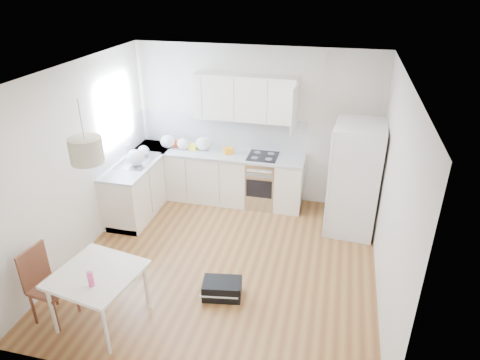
# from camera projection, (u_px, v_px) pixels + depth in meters

# --- Properties ---
(floor) EXTENTS (4.20, 4.20, 0.00)m
(floor) POSITION_uv_depth(u_px,v_px,m) (224.00, 262.00, 6.14)
(floor) COLOR brown
(floor) RESTS_ON ground
(ceiling) EXTENTS (4.20, 4.20, 0.00)m
(ceiling) POSITION_uv_depth(u_px,v_px,m) (221.00, 73.00, 4.94)
(ceiling) COLOR white
(ceiling) RESTS_ON wall_back
(wall_back) EXTENTS (4.20, 0.00, 4.20)m
(wall_back) POSITION_uv_depth(u_px,v_px,m) (255.00, 126.00, 7.37)
(wall_back) COLOR silver
(wall_back) RESTS_ON floor
(wall_left) EXTENTS (0.00, 4.20, 4.20)m
(wall_left) POSITION_uv_depth(u_px,v_px,m) (78.00, 162.00, 5.98)
(wall_left) COLOR silver
(wall_left) RESTS_ON floor
(wall_right) EXTENTS (0.00, 4.20, 4.20)m
(wall_right) POSITION_uv_depth(u_px,v_px,m) (392.00, 196.00, 5.11)
(wall_right) COLOR silver
(wall_right) RESTS_ON floor
(window_glassblock) EXTENTS (0.02, 1.00, 1.00)m
(window_glassblock) POSITION_uv_depth(u_px,v_px,m) (115.00, 111.00, 6.80)
(window_glassblock) COLOR #BFE0F9
(window_glassblock) RESTS_ON wall_left
(cabinets_back) EXTENTS (3.00, 0.60, 0.88)m
(cabinets_back) POSITION_uv_depth(u_px,v_px,m) (218.00, 177.00, 7.64)
(cabinets_back) COLOR white
(cabinets_back) RESTS_ON floor
(cabinets_left) EXTENTS (0.60, 1.80, 0.88)m
(cabinets_left) POSITION_uv_depth(u_px,v_px,m) (142.00, 185.00, 7.37)
(cabinets_left) COLOR white
(cabinets_left) RESTS_ON floor
(counter_back) EXTENTS (3.02, 0.64, 0.04)m
(counter_back) POSITION_uv_depth(u_px,v_px,m) (218.00, 153.00, 7.44)
(counter_back) COLOR silver
(counter_back) RESTS_ON cabinets_back
(counter_left) EXTENTS (0.64, 1.82, 0.04)m
(counter_left) POSITION_uv_depth(u_px,v_px,m) (139.00, 160.00, 7.16)
(counter_left) COLOR silver
(counter_left) RESTS_ON cabinets_left
(backsplash_back) EXTENTS (3.00, 0.01, 0.58)m
(backsplash_back) POSITION_uv_depth(u_px,v_px,m) (222.00, 131.00, 7.56)
(backsplash_back) COLOR silver
(backsplash_back) RESTS_ON wall_back
(backsplash_left) EXTENTS (0.01, 1.80, 0.58)m
(backsplash_left) POSITION_uv_depth(u_px,v_px,m) (121.00, 142.00, 7.09)
(backsplash_left) COLOR silver
(backsplash_left) RESTS_ON wall_left
(upper_cabinets) EXTENTS (1.70, 0.32, 0.75)m
(upper_cabinets) POSITION_uv_depth(u_px,v_px,m) (245.00, 98.00, 7.03)
(upper_cabinets) COLOR white
(upper_cabinets) RESTS_ON wall_back
(range_oven) EXTENTS (0.50, 0.61, 0.88)m
(range_oven) POSITION_uv_depth(u_px,v_px,m) (262.00, 182.00, 7.47)
(range_oven) COLOR #BBBDC0
(range_oven) RESTS_ON floor
(sink) EXTENTS (0.50, 0.80, 0.16)m
(sink) POSITION_uv_depth(u_px,v_px,m) (138.00, 161.00, 7.11)
(sink) COLOR #BBBDC0
(sink) RESTS_ON counter_left
(refrigerator) EXTENTS (0.90, 0.94, 1.76)m
(refrigerator) POSITION_uv_depth(u_px,v_px,m) (356.00, 178.00, 6.59)
(refrigerator) COLOR white
(refrigerator) RESTS_ON floor
(dining_table) EXTENTS (1.03, 1.03, 0.70)m
(dining_table) POSITION_uv_depth(u_px,v_px,m) (97.00, 278.00, 4.86)
(dining_table) COLOR beige
(dining_table) RESTS_ON floor
(dining_chair) EXTENTS (0.45, 0.45, 0.95)m
(dining_chair) POSITION_uv_depth(u_px,v_px,m) (51.00, 286.00, 4.96)
(dining_chair) COLOR #442114
(dining_chair) RESTS_ON floor
(drink_bottle) EXTENTS (0.08, 0.08, 0.22)m
(drink_bottle) POSITION_uv_depth(u_px,v_px,m) (90.00, 278.00, 4.58)
(drink_bottle) COLOR #D93C7B
(drink_bottle) RESTS_ON dining_table
(gym_bag) EXTENTS (0.53, 0.39, 0.22)m
(gym_bag) POSITION_uv_depth(u_px,v_px,m) (222.00, 289.00, 5.46)
(gym_bag) COLOR black
(gym_bag) RESTS_ON floor
(pendant_lamp) EXTENTS (0.42, 0.42, 0.26)m
(pendant_lamp) POSITION_uv_depth(u_px,v_px,m) (86.00, 150.00, 4.21)
(pendant_lamp) COLOR #B9AF8E
(pendant_lamp) RESTS_ON ceiling
(grocery_bag_a) EXTENTS (0.26, 0.22, 0.23)m
(grocery_bag_a) POSITION_uv_depth(u_px,v_px,m) (168.00, 141.00, 7.57)
(grocery_bag_a) COLOR white
(grocery_bag_a) RESTS_ON counter_back
(grocery_bag_b) EXTENTS (0.22, 0.19, 0.20)m
(grocery_bag_b) POSITION_uv_depth(u_px,v_px,m) (183.00, 144.00, 7.51)
(grocery_bag_b) COLOR white
(grocery_bag_b) RESTS_ON counter_back
(grocery_bag_c) EXTENTS (0.27, 0.23, 0.24)m
(grocery_bag_c) POSITION_uv_depth(u_px,v_px,m) (203.00, 144.00, 7.47)
(grocery_bag_c) COLOR white
(grocery_bag_c) RESTS_ON counter_back
(grocery_bag_d) EXTENTS (0.19, 0.16, 0.17)m
(grocery_bag_d) POSITION_uv_depth(u_px,v_px,m) (144.00, 150.00, 7.28)
(grocery_bag_d) COLOR white
(grocery_bag_d) RESTS_ON counter_back
(grocery_bag_e) EXTENTS (0.29, 0.25, 0.27)m
(grocery_bag_e) POSITION_uv_depth(u_px,v_px,m) (136.00, 157.00, 6.89)
(grocery_bag_e) COLOR white
(grocery_bag_e) RESTS_ON counter_left
(snack_orange) EXTENTS (0.19, 0.17, 0.11)m
(snack_orange) POSITION_uv_depth(u_px,v_px,m) (228.00, 151.00, 7.35)
(snack_orange) COLOR orange
(snack_orange) RESTS_ON counter_back
(snack_yellow) EXTENTS (0.16, 0.11, 0.10)m
(snack_yellow) POSITION_uv_depth(u_px,v_px,m) (193.00, 147.00, 7.52)
(snack_yellow) COLOR yellow
(snack_yellow) RESTS_ON counter_back
(snack_red) EXTENTS (0.18, 0.12, 0.12)m
(snack_red) POSITION_uv_depth(u_px,v_px,m) (177.00, 143.00, 7.65)
(snack_red) COLOR #CA4319
(snack_red) RESTS_ON counter_back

